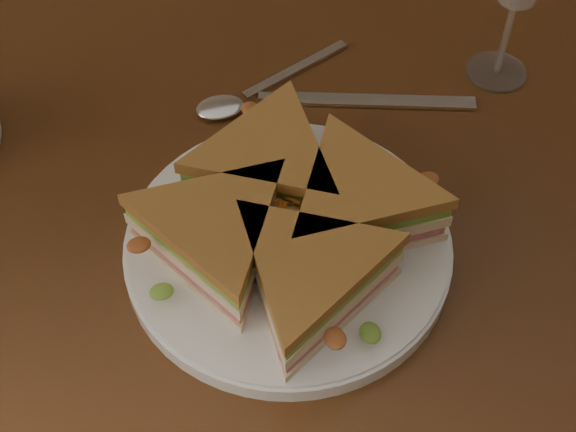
% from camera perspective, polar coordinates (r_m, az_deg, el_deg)
% --- Properties ---
extents(table, '(1.20, 0.80, 0.75)m').
position_cam_1_polar(table, '(0.79, 0.18, -3.88)').
color(table, '#341B0B').
rests_on(table, ground).
extents(plate, '(0.28, 0.28, 0.02)m').
position_cam_1_polar(plate, '(0.68, 0.00, -2.19)').
color(plate, white).
rests_on(plate, table).
extents(sandwich_wedges, '(0.27, 0.27, 0.06)m').
position_cam_1_polar(sandwich_wedges, '(0.65, 0.00, -0.27)').
color(sandwich_wedges, beige).
rests_on(sandwich_wedges, plate).
extents(crisps_mound, '(0.09, 0.09, 0.05)m').
position_cam_1_polar(crisps_mound, '(0.65, 0.00, -0.49)').
color(crisps_mound, '#C16118').
rests_on(crisps_mound, plate).
extents(spoon, '(0.17, 0.08, 0.01)m').
position_cam_1_polar(spoon, '(0.80, -3.51, 8.35)').
color(spoon, silver).
rests_on(spoon, table).
extents(knife, '(0.21, 0.08, 0.00)m').
position_cam_1_polar(knife, '(0.80, 5.08, 8.14)').
color(knife, silver).
rests_on(knife, table).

